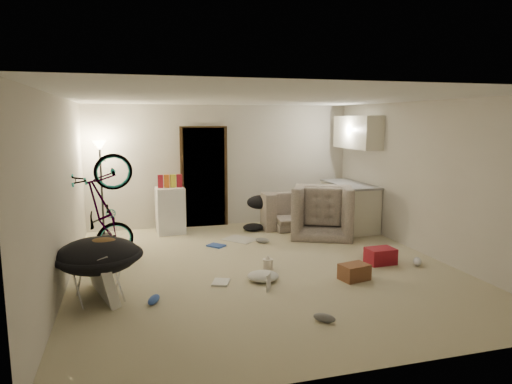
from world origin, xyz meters
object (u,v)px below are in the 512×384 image
object	(u,v)px
armchair	(323,215)
drink_case_a	(354,272)
kitchen_counter	(349,206)
bicycle	(105,231)
floor_lamp	(101,168)
saucer_chair	(99,263)
tv_box	(99,272)
mini_fridge	(170,210)
sofa	(303,212)
juicer	(268,263)
drink_case_b	(380,256)

from	to	relation	value
armchair	drink_case_a	distance (m)	2.61
kitchen_counter	bicycle	distance (m)	4.81
floor_lamp	saucer_chair	world-z (taller)	floor_lamp
bicycle	kitchen_counter	bearing A→B (deg)	-86.43
drink_case_a	tv_box	bearing A→B (deg)	163.10
kitchen_counter	mini_fridge	world-z (taller)	mini_fridge
mini_fridge	saucer_chair	size ratio (longest dim) A/B	0.83
sofa	juicer	world-z (taller)	sofa
armchair	saucer_chair	world-z (taller)	saucer_chair
sofa	armchair	world-z (taller)	armchair
mini_fridge	tv_box	xyz separation A→B (m)	(-1.16, -3.12, -0.12)
tv_box	drink_case_a	xyz separation A→B (m)	(3.36, -0.28, -0.22)
kitchen_counter	juicer	distance (m)	3.21
kitchen_counter	drink_case_b	size ratio (longest dim) A/B	3.57
bicycle	tv_box	bearing A→B (deg)	172.80
floor_lamp	bicycle	xyz separation A→B (m)	(0.10, -1.55, -0.86)
drink_case_a	armchair	bearing A→B (deg)	63.68
floor_lamp	sofa	size ratio (longest dim) A/B	0.94
saucer_chair	juicer	xyz separation A→B (m)	(2.34, 0.51, -0.36)
bicycle	drink_case_a	bearing A→B (deg)	-127.37
drink_case_a	kitchen_counter	bearing A→B (deg)	52.17
floor_lamp	mini_fridge	world-z (taller)	floor_lamp
floor_lamp	saucer_chair	distance (m)	3.38
armchair	saucer_chair	xyz separation A→B (m)	(-3.99, -2.28, 0.09)
floor_lamp	drink_case_a	bearing A→B (deg)	-45.36
floor_lamp	drink_case_a	size ratio (longest dim) A/B	4.71
floor_lamp	juicer	bearing A→B (deg)	-48.51
drink_case_b	mini_fridge	bearing A→B (deg)	133.73
kitchen_counter	tv_box	bearing A→B (deg)	-151.46
sofa	saucer_chair	world-z (taller)	saucer_chair
floor_lamp	armchair	size ratio (longest dim) A/B	1.62
floor_lamp	kitchen_counter	world-z (taller)	floor_lamp
bicycle	saucer_chair	size ratio (longest dim) A/B	1.59
bicycle	juicer	world-z (taller)	bicycle
armchair	drink_case_b	size ratio (longest dim) A/B	2.66
kitchen_counter	mini_fridge	xyz separation A→B (m)	(-3.57, 0.55, 0.01)
sofa	tv_box	distance (m)	4.94
saucer_chair	tv_box	bearing A→B (deg)	90.00
saucer_chair	drink_case_b	world-z (taller)	saucer_chair
mini_fridge	sofa	bearing A→B (deg)	-4.95
armchair	drink_case_a	bearing A→B (deg)	100.53
tv_box	drink_case_b	xyz separation A→B (m)	(4.09, 0.26, -0.20)
bicycle	drink_case_a	size ratio (longest dim) A/B	4.46
kitchen_counter	sofa	xyz separation A→B (m)	(-0.82, 0.45, -0.16)
bicycle	drink_case_a	xyz separation A→B (m)	(3.36, -1.95, -0.34)
bicycle	mini_fridge	bearing A→B (deg)	-45.75
drink_case_a	drink_case_b	xyz separation A→B (m)	(0.73, 0.54, 0.01)
tv_box	drink_case_a	bearing A→B (deg)	-21.24
juicer	mini_fridge	bearing A→B (deg)	113.98
sofa	saucer_chair	distance (m)	4.97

